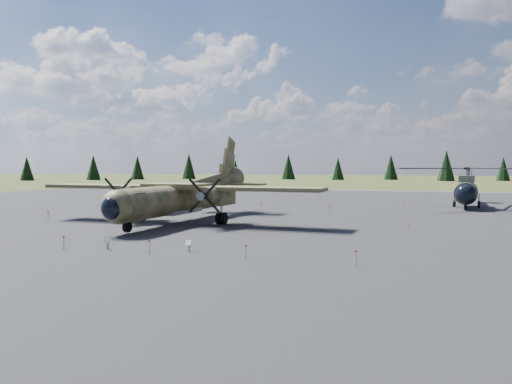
% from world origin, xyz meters
% --- Properties ---
extents(ground, '(500.00, 500.00, 0.00)m').
position_xyz_m(ground, '(0.00, 0.00, 0.00)').
color(ground, '#4A5324').
rests_on(ground, ground).
extents(apron, '(120.00, 120.00, 0.04)m').
position_xyz_m(apron, '(0.00, 10.00, 0.00)').
color(apron, '#545358').
rests_on(apron, ground).
extents(transport_plane, '(27.43, 24.91, 9.05)m').
position_xyz_m(transport_plane, '(-3.72, 2.81, 2.60)').
color(transport_plane, '#3A4324').
rests_on(transport_plane, ground).
extents(helicopter_near, '(22.10, 24.43, 5.05)m').
position_xyz_m(helicopter_near, '(23.23, 26.96, 3.58)').
color(helicopter_near, slate).
rests_on(helicopter_near, ground).
extents(info_placard_left, '(0.49, 0.24, 0.75)m').
position_xyz_m(info_placard_left, '(-1.36, -12.75, 0.50)').
color(info_placard_left, gray).
rests_on(info_placard_left, ground).
extents(info_placard_right, '(0.50, 0.34, 0.73)m').
position_xyz_m(info_placard_right, '(3.87, -12.03, 0.48)').
color(info_placard_right, gray).
rests_on(info_placard_right, ground).
extents(barrier_fence, '(33.12, 29.62, 0.85)m').
position_xyz_m(barrier_fence, '(-0.46, -0.08, 0.51)').
color(barrier_fence, silver).
rests_on(barrier_fence, ground).
extents(treeline, '(321.49, 321.60, 10.95)m').
position_xyz_m(treeline, '(-10.21, 0.32, 4.78)').
color(treeline, black).
rests_on(treeline, ground).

